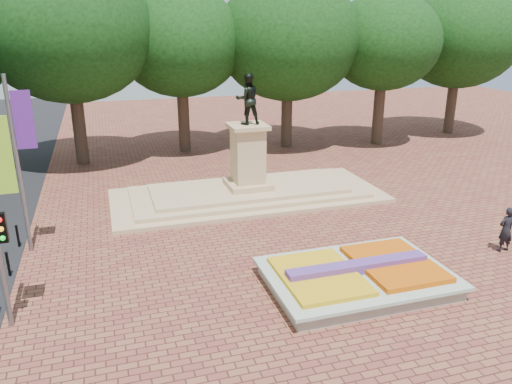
# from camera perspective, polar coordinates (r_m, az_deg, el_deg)

# --- Properties ---
(ground) EXTENTS (90.00, 90.00, 0.00)m
(ground) POSITION_cam_1_polar(r_m,az_deg,el_deg) (19.30, 5.92, -8.25)
(ground) COLOR brown
(ground) RESTS_ON ground
(flower_bed) EXTENTS (6.30, 4.30, 0.91)m
(flower_bed) POSITION_cam_1_polar(r_m,az_deg,el_deg) (17.96, 11.55, -9.40)
(flower_bed) COLOR gray
(flower_bed) RESTS_ON ground
(monument) EXTENTS (14.00, 6.00, 6.40)m
(monument) POSITION_cam_1_polar(r_m,az_deg,el_deg) (25.95, -0.92, 1.19)
(monument) COLOR tan
(monument) RESTS_ON ground
(tree_row_back) EXTENTS (44.80, 8.80, 10.43)m
(tree_row_back) POSITION_cam_1_polar(r_m,az_deg,el_deg) (35.03, -1.99, 15.46)
(tree_row_back) COLOR #33241C
(tree_row_back) RESTS_ON ground
(pedestrian) EXTENTS (0.70, 0.47, 1.87)m
(pedestrian) POSITION_cam_1_polar(r_m,az_deg,el_deg) (22.26, 26.66, -3.84)
(pedestrian) COLOR black
(pedestrian) RESTS_ON ground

